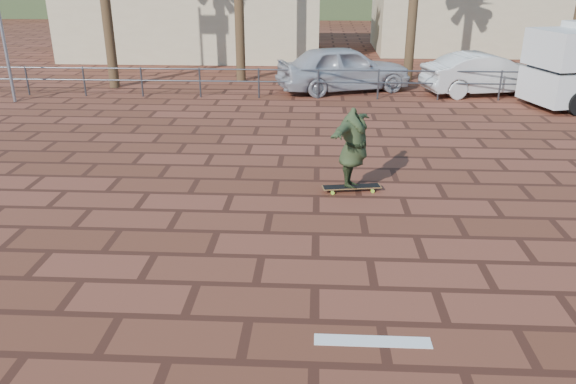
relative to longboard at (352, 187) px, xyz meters
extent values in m
plane|color=brown|center=(-0.69, -3.61, -0.09)|extent=(120.00, 120.00, 0.00)
cube|color=white|center=(0.01, -4.81, -0.09)|extent=(1.40, 0.22, 0.01)
cylinder|color=#47494F|center=(-10.69, 8.39, 0.41)|extent=(0.06, 0.06, 1.00)
cylinder|color=#47494F|center=(-8.69, 8.39, 0.41)|extent=(0.06, 0.06, 1.00)
cylinder|color=#47494F|center=(-6.69, 8.39, 0.41)|extent=(0.06, 0.06, 1.00)
cylinder|color=#47494F|center=(-4.69, 8.39, 0.41)|extent=(0.06, 0.06, 1.00)
cylinder|color=#47494F|center=(-2.69, 8.39, 0.41)|extent=(0.06, 0.06, 1.00)
cylinder|color=#47494F|center=(-0.69, 8.39, 0.41)|extent=(0.06, 0.06, 1.00)
cylinder|color=#47494F|center=(1.31, 8.39, 0.41)|extent=(0.06, 0.06, 1.00)
cylinder|color=#47494F|center=(3.31, 8.39, 0.41)|extent=(0.06, 0.06, 1.00)
cylinder|color=#47494F|center=(5.31, 8.39, 0.41)|extent=(0.06, 0.06, 1.00)
cylinder|color=#47494F|center=(7.31, 8.39, 0.41)|extent=(0.06, 0.06, 1.00)
cylinder|color=#47494F|center=(-0.69, 8.39, 0.86)|extent=(24.00, 0.05, 0.05)
cylinder|color=#47494F|center=(-0.69, 8.39, 0.46)|extent=(24.00, 0.05, 0.05)
cube|color=beige|center=(-6.69, 18.39, 1.91)|extent=(12.00, 7.00, 4.00)
cube|color=beige|center=(7.31, 20.39, 2.16)|extent=(10.00, 6.00, 4.50)
cube|color=olive|center=(0.00, 0.00, 0.01)|extent=(1.19, 0.45, 0.02)
cube|color=black|center=(0.00, 0.00, 0.02)|extent=(1.15, 0.42, 0.00)
cube|color=silver|center=(-0.40, -0.07, -0.03)|extent=(0.09, 0.20, 0.03)
cube|color=silver|center=(0.40, 0.07, -0.03)|extent=(0.09, 0.20, 0.03)
cylinder|color=#AAE831|center=(-0.38, -0.18, -0.06)|extent=(0.08, 0.04, 0.07)
cylinder|color=#AAE831|center=(-0.42, 0.05, -0.06)|extent=(0.08, 0.04, 0.07)
cylinder|color=#AAE831|center=(0.42, -0.05, -0.06)|extent=(0.08, 0.04, 0.07)
cylinder|color=#AAE831|center=(0.38, 0.18, -0.06)|extent=(0.08, 0.04, 0.07)
imported|color=#2E3B1F|center=(0.00, 0.00, 0.81)|extent=(1.20, 2.01, 1.59)
cube|color=silver|center=(6.74, 7.44, 1.74)|extent=(1.94, 2.32, 1.10)
cube|color=black|center=(6.16, 7.29, 1.33)|extent=(0.45, 1.52, 0.60)
cylinder|color=black|center=(6.58, 8.39, 0.27)|extent=(0.77, 0.44, 0.73)
imported|color=#B5B6BC|center=(0.20, 9.71, 0.71)|extent=(5.07, 3.36, 1.60)
imported|color=silver|center=(5.08, 9.39, 0.61)|extent=(4.50, 2.38, 1.41)
camera|label=1|loc=(-0.71, -10.41, 4.09)|focal=35.00mm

